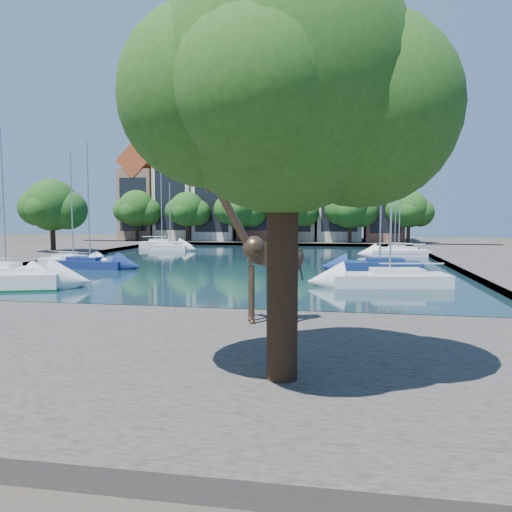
% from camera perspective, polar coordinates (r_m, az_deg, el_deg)
% --- Properties ---
extents(ground, '(160.00, 160.00, 0.00)m').
position_cam_1_polar(ground, '(23.76, -12.68, -6.70)').
color(ground, '#38332B').
rests_on(ground, ground).
extents(water_basin, '(38.00, 50.00, 0.08)m').
position_cam_1_polar(water_basin, '(46.59, -1.31, -0.83)').
color(water_basin, black).
rests_on(water_basin, ground).
extents(near_quay, '(50.00, 14.00, 0.50)m').
position_cam_1_polar(near_quay, '(17.62, -21.58, -10.22)').
color(near_quay, '#534C48').
rests_on(near_quay, ground).
extents(far_quay, '(60.00, 16.00, 0.50)m').
position_cam_1_polar(far_quay, '(78.12, 3.24, 1.68)').
color(far_quay, '#534C48').
rests_on(far_quay, ground).
extents(left_quay, '(14.00, 52.00, 0.50)m').
position_cam_1_polar(left_quay, '(56.95, -26.83, -0.09)').
color(left_quay, '#534C48').
rests_on(left_quay, ground).
extents(plane_tree, '(8.32, 6.40, 10.62)m').
position_cam_1_polar(plane_tree, '(12.87, 3.65, 18.02)').
color(plane_tree, '#332114').
rests_on(plane_tree, near_quay).
extents(townhouse_west_end, '(5.44, 9.18, 14.93)m').
position_cam_1_polar(townhouse_west_end, '(83.84, -12.66, 6.65)').
color(townhouse_west_end, '#8A664B').
rests_on(townhouse_west_end, far_quay).
extents(townhouse_west_mid, '(5.94, 9.18, 16.79)m').
position_cam_1_polar(townhouse_west_mid, '(81.77, -8.75, 7.37)').
color(townhouse_west_mid, beige).
rests_on(townhouse_west_mid, far_quay).
extents(townhouse_west_inner, '(6.43, 9.18, 15.15)m').
position_cam_1_polar(townhouse_west_inner, '(79.91, -4.29, 6.84)').
color(townhouse_west_inner, silver).
rests_on(townhouse_west_inner, far_quay).
extents(townhouse_center, '(5.44, 9.18, 16.93)m').
position_cam_1_polar(townhouse_center, '(78.62, 0.35, 7.62)').
color(townhouse_center, brown).
rests_on(townhouse_center, far_quay).
extents(townhouse_east_inner, '(5.94, 9.18, 15.79)m').
position_cam_1_polar(townhouse_east_inner, '(77.83, 4.74, 7.16)').
color(townhouse_east_inner, tan).
rests_on(townhouse_east_inner, far_quay).
extents(townhouse_east_mid, '(6.43, 9.18, 16.65)m').
position_cam_1_polar(townhouse_east_mid, '(77.53, 9.57, 7.40)').
color(townhouse_east_mid, beige).
rests_on(townhouse_east_mid, far_quay).
extents(townhouse_east_end, '(5.44, 9.18, 14.43)m').
position_cam_1_polar(townhouse_east_end, '(77.72, 14.39, 6.57)').
color(townhouse_east_end, brown).
rests_on(townhouse_east_end, far_quay).
extents(far_tree_far_west, '(7.28, 5.60, 7.68)m').
position_cam_1_polar(far_tree_far_west, '(78.31, -13.42, 5.17)').
color(far_tree_far_west, '#332114').
rests_on(far_tree_far_west, far_quay).
extents(far_tree_west, '(6.76, 5.20, 7.36)m').
position_cam_1_polar(far_tree_west, '(75.52, -7.82, 5.19)').
color(far_tree_west, '#332114').
rests_on(far_tree_west, far_quay).
extents(far_tree_mid_west, '(7.80, 6.00, 8.00)m').
position_cam_1_polar(far_tree_mid_west, '(73.49, -1.83, 5.40)').
color(far_tree_mid_west, '#332114').
rests_on(far_tree_mid_west, far_quay).
extents(far_tree_mid_east, '(7.02, 5.40, 7.52)m').
position_cam_1_polar(far_tree_mid_east, '(72.29, 4.41, 5.27)').
color(far_tree_mid_east, '#332114').
rests_on(far_tree_mid_east, far_quay).
extents(far_tree_east, '(7.54, 5.80, 7.84)m').
position_cam_1_polar(far_tree_east, '(71.97, 10.80, 5.28)').
color(far_tree_east, '#332114').
rests_on(far_tree_east, far_quay).
extents(far_tree_far_east, '(6.76, 5.20, 7.36)m').
position_cam_1_polar(far_tree_far_east, '(72.54, 17.14, 5.02)').
color(far_tree_far_east, '#332114').
rests_on(far_tree_far_east, far_quay).
extents(side_tree_left_far, '(7.28, 5.60, 7.88)m').
position_cam_1_polar(side_tree_left_far, '(58.32, -22.22, 5.23)').
color(side_tree_left_far, '#332114').
rests_on(side_tree_left_far, left_quay).
extents(giraffe_statue, '(3.65, 1.63, 5.37)m').
position_cam_1_polar(giraffe_statue, '(19.31, 1.24, 0.15)').
color(giraffe_statue, '#3E2E1F').
rests_on(giraffe_statue, near_quay).
extents(sailboat_left_a, '(5.62, 2.30, 10.69)m').
position_cam_1_polar(sailboat_left_a, '(40.39, -26.66, -1.34)').
color(sailboat_left_a, white).
rests_on(sailboat_left_a, water_basin).
extents(sailboat_left_b, '(6.55, 2.71, 10.53)m').
position_cam_1_polar(sailboat_left_b, '(44.36, -18.43, -0.65)').
color(sailboat_left_b, navy).
rests_on(sailboat_left_b, water_basin).
extents(sailboat_left_c, '(6.76, 3.93, 9.83)m').
position_cam_1_polar(sailboat_left_c, '(46.57, -20.13, -0.46)').
color(sailboat_left_c, white).
rests_on(sailboat_left_c, water_basin).
extents(sailboat_left_d, '(5.09, 2.47, 8.33)m').
position_cam_1_polar(sailboat_left_d, '(62.60, -9.75, 1.13)').
color(sailboat_left_d, silver).
rests_on(sailboat_left_d, water_basin).
extents(sailboat_left_e, '(5.99, 2.82, 11.49)m').
position_cam_1_polar(sailboat_left_e, '(67.86, -10.68, 1.49)').
color(sailboat_left_e, white).
rests_on(sailboat_left_e, water_basin).
extents(sailboat_right_a, '(7.66, 3.70, 10.59)m').
position_cam_1_polar(sailboat_right_a, '(32.99, 15.03, -2.30)').
color(sailboat_right_a, silver).
rests_on(sailboat_right_a, water_basin).
extents(sailboat_right_b, '(6.76, 2.85, 9.93)m').
position_cam_1_polar(sailboat_right_b, '(41.72, 13.95, -0.85)').
color(sailboat_right_b, navy).
rests_on(sailboat_right_b, water_basin).
extents(sailboat_right_c, '(6.57, 3.48, 8.45)m').
position_cam_1_polar(sailboat_right_c, '(55.71, 16.00, 0.52)').
color(sailboat_right_c, white).
rests_on(sailboat_right_c, water_basin).
extents(sailboat_right_d, '(4.38, 2.58, 7.55)m').
position_cam_1_polar(sailboat_right_d, '(60.21, 15.57, 0.82)').
color(sailboat_right_d, silver).
rests_on(sailboat_right_d, water_basin).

